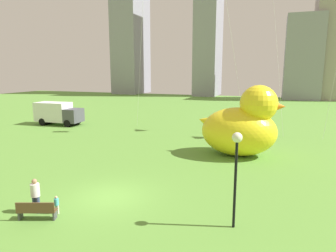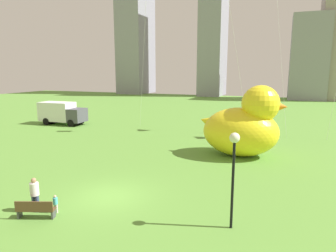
{
  "view_description": "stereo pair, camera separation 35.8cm",
  "coord_description": "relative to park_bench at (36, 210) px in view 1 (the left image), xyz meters",
  "views": [
    {
      "loc": [
        8.12,
        -13.23,
        6.78
      ],
      "look_at": [
        2.01,
        3.75,
        3.42
      ],
      "focal_mm": 31.63,
      "sensor_mm": 36.0,
      "label": 1
    },
    {
      "loc": [
        8.45,
        -13.1,
        6.78
      ],
      "look_at": [
        2.01,
        3.75,
        3.42
      ],
      "focal_mm": 31.63,
      "sensor_mm": 36.0,
      "label": 2
    }
  ],
  "objects": [
    {
      "name": "giant_inflatable_duck",
      "position": [
        7.68,
        14.16,
        1.96
      ],
      "size": [
        6.91,
        4.44,
        5.73
      ],
      "color": "yellow",
      "rests_on": "ground"
    },
    {
      "name": "lamppost",
      "position": [
        8.64,
        2.43,
        2.73
      ],
      "size": [
        0.44,
        0.44,
        4.27
      ],
      "color": "black",
      "rests_on": "ground"
    },
    {
      "name": "box_truck",
      "position": [
        -15.91,
        20.57,
        0.97
      ],
      "size": [
        6.1,
        2.58,
        2.85
      ],
      "color": "white",
      "rests_on": "ground"
    },
    {
      "name": "person_adult",
      "position": [
        -0.55,
        0.57,
        0.47
      ],
      "size": [
        0.42,
        0.42,
        1.72
      ],
      "color": "#38476B",
      "rests_on": "ground"
    },
    {
      "name": "ground_plane",
      "position": [
        1.87,
        3.36,
        -0.48
      ],
      "size": [
        140.0,
        140.0,
        0.0
      ],
      "primitive_type": "plane",
      "color": "#5D9338"
    },
    {
      "name": "city_skyline",
      "position": [
        -8.17,
        72.46,
        17.48
      ],
      "size": [
        61.71,
        14.75,
        41.88
      ],
      "color": "gray",
      "rests_on": "ground"
    },
    {
      "name": "park_bench",
      "position": [
        0.0,
        0.0,
        0.0
      ],
      "size": [
        1.81,
        1.02,
        0.9
      ],
      "color": "brown",
      "rests_on": "ground"
    },
    {
      "name": "person_child",
      "position": [
        0.45,
        0.81,
        0.02
      ],
      "size": [
        0.22,
        0.22,
        0.9
      ],
      "color": "silver",
      "rests_on": "ground"
    }
  ]
}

